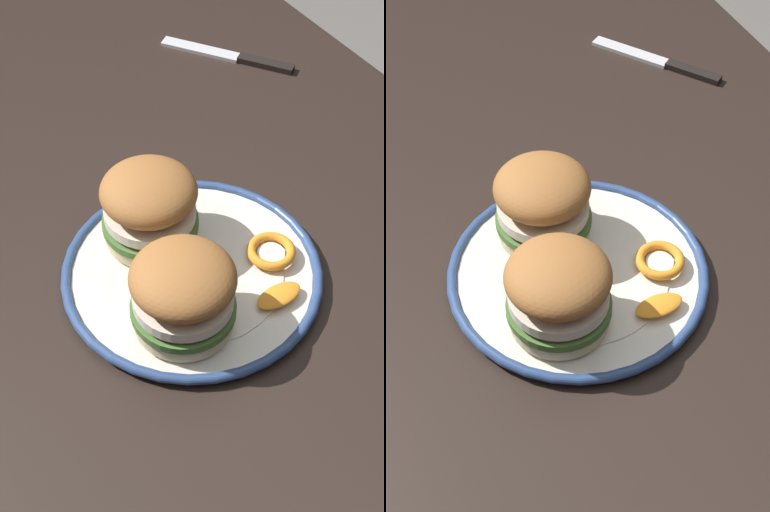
# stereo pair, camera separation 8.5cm
# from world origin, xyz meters

# --- Properties ---
(ground_plane) EXTENTS (8.00, 8.00, 0.00)m
(ground_plane) POSITION_xyz_m (0.00, 0.00, 0.00)
(ground_plane) COLOR slate
(dining_table) EXTENTS (1.44, 0.97, 0.75)m
(dining_table) POSITION_xyz_m (0.00, 0.00, 0.66)
(dining_table) COLOR black
(dining_table) RESTS_ON ground
(dinner_plate) EXTENTS (0.31, 0.31, 0.02)m
(dinner_plate) POSITION_xyz_m (0.07, 0.01, 0.76)
(dinner_plate) COLOR silver
(dinner_plate) RESTS_ON dining_table
(sandwich_half_left) EXTENTS (0.14, 0.14, 0.10)m
(sandwich_half_left) POSITION_xyz_m (0.13, -0.03, 0.82)
(sandwich_half_left) COLOR beige
(sandwich_half_left) RESTS_ON dinner_plate
(sandwich_half_right) EXTENTS (0.15, 0.15, 0.10)m
(sandwich_half_right) POSITION_xyz_m (-0.00, -0.00, 0.82)
(sandwich_half_right) COLOR beige
(sandwich_half_right) RESTS_ON dinner_plate
(orange_peel_curled) EXTENTS (0.07, 0.07, 0.01)m
(orange_peel_curled) POSITION_xyz_m (0.10, 0.11, 0.77)
(orange_peel_curled) COLOR orange
(orange_peel_curled) RESTS_ON dinner_plate
(orange_peel_strip_long) EXTENTS (0.03, 0.06, 0.01)m
(orange_peel_strip_long) POSITION_xyz_m (0.16, 0.07, 0.77)
(orange_peel_strip_long) COLOR orange
(orange_peel_strip_long) RESTS_ON dinner_plate
(table_knife) EXTENTS (0.19, 0.14, 0.01)m
(table_knife) POSITION_xyz_m (-0.27, 0.31, 0.75)
(table_knife) COLOR silver
(table_knife) RESTS_ON dining_table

